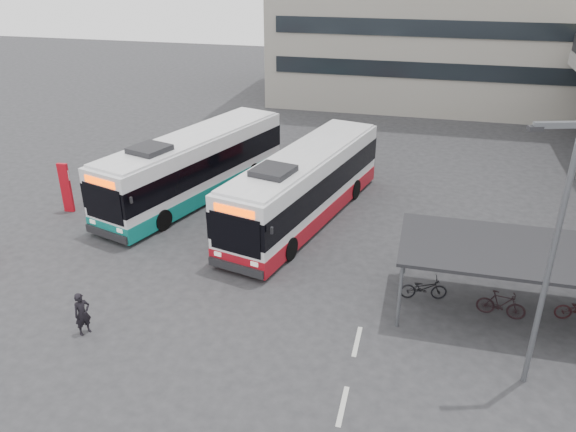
% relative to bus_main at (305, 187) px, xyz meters
% --- Properties ---
extents(ground, '(120.00, 120.00, 0.00)m').
position_rel_bus_main_xyz_m(ground, '(1.26, -8.76, -1.66)').
color(ground, '#28282B').
rests_on(ground, ground).
extents(bike_shelter, '(10.00, 4.00, 2.54)m').
position_rel_bus_main_xyz_m(bike_shelter, '(9.71, -5.76, -0.02)').
color(bike_shelter, '#595B60').
rests_on(bike_shelter, ground).
extents(road_markings, '(0.15, 7.60, 0.01)m').
position_rel_bus_main_xyz_m(road_markings, '(3.76, -11.76, -1.65)').
color(road_markings, beige).
rests_on(road_markings, ground).
extents(bus_main, '(5.40, 12.37, 3.58)m').
position_rel_bus_main_xyz_m(bus_main, '(0.00, 0.00, 0.00)').
color(bus_main, white).
rests_on(bus_main, ground).
extents(bus_teal, '(6.14, 12.35, 3.59)m').
position_rel_bus_main_xyz_m(bus_teal, '(-6.05, 1.26, 0.00)').
color(bus_teal, white).
rests_on(bus_teal, ground).
extents(pedestrian, '(0.60, 0.67, 1.54)m').
position_rel_bus_main_xyz_m(pedestrian, '(-5.20, -10.53, -0.89)').
color(pedestrian, black).
rests_on(pedestrian, ground).
extents(lamp_post, '(1.37, 0.56, 8.00)m').
position_rel_bus_main_xyz_m(lamp_post, '(8.76, -9.41, 2.90)').
color(lamp_post, '#595B60').
rests_on(lamp_post, ground).
extents(sign_totem_north, '(0.54, 0.20, 2.50)m').
position_rel_bus_main_xyz_m(sign_totem_north, '(-11.45, -2.02, -0.37)').
color(sign_totem_north, '#B20B17').
rests_on(sign_totem_north, ground).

